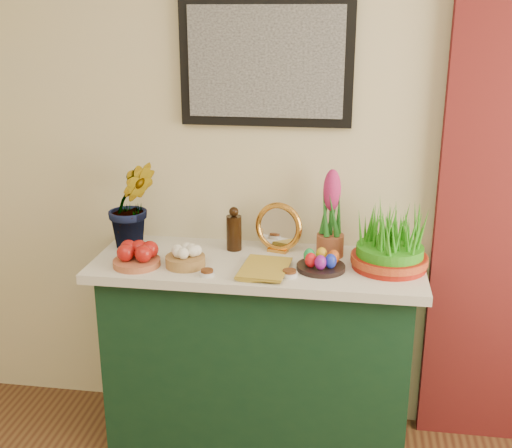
{
  "coord_description": "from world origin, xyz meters",
  "views": [
    {
      "loc": [
        0.44,
        -0.52,
        1.89
      ],
      "look_at": [
        0.06,
        1.95,
        1.07
      ],
      "focal_mm": 45.0,
      "sensor_mm": 36.0,
      "label": 1
    }
  ],
  "objects_px": {
    "sideboard": "(258,357)",
    "wheatgrass_sabzeh": "(390,242)",
    "hyacinth_green": "(132,191)",
    "book": "(242,266)",
    "mirror": "(279,228)"
  },
  "relations": [
    {
      "from": "hyacinth_green",
      "to": "book",
      "type": "xyz_separation_m",
      "value": [
        0.53,
        -0.2,
        -0.24
      ]
    },
    {
      "from": "sideboard",
      "to": "wheatgrass_sabzeh",
      "type": "bearing_deg",
      "value": 0.29
    },
    {
      "from": "hyacinth_green",
      "to": "mirror",
      "type": "distance_m",
      "value": 0.67
    },
    {
      "from": "hyacinth_green",
      "to": "wheatgrass_sabzeh",
      "type": "xyz_separation_m",
      "value": [
        1.13,
        -0.08,
        -0.15
      ]
    },
    {
      "from": "hyacinth_green",
      "to": "book",
      "type": "height_order",
      "value": "hyacinth_green"
    },
    {
      "from": "sideboard",
      "to": "wheatgrass_sabzeh",
      "type": "distance_m",
      "value": 0.8
    },
    {
      "from": "book",
      "to": "mirror",
      "type": "bearing_deg",
      "value": 68.71
    },
    {
      "from": "sideboard",
      "to": "wheatgrass_sabzeh",
      "type": "relative_size",
      "value": 4.1
    },
    {
      "from": "sideboard",
      "to": "hyacinth_green",
      "type": "bearing_deg",
      "value": 171.7
    },
    {
      "from": "hyacinth_green",
      "to": "sideboard",
      "type": "bearing_deg",
      "value": -36.0
    },
    {
      "from": "mirror",
      "to": "book",
      "type": "xyz_separation_m",
      "value": [
        -0.12,
        -0.25,
        -0.09
      ]
    },
    {
      "from": "mirror",
      "to": "book",
      "type": "bearing_deg",
      "value": -115.7
    },
    {
      "from": "mirror",
      "to": "sideboard",
      "type": "bearing_deg",
      "value": -118.21
    },
    {
      "from": "sideboard",
      "to": "mirror",
      "type": "height_order",
      "value": "mirror"
    },
    {
      "from": "mirror",
      "to": "wheatgrass_sabzeh",
      "type": "height_order",
      "value": "wheatgrass_sabzeh"
    }
  ]
}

